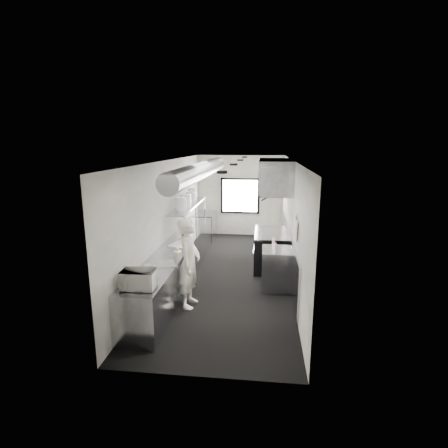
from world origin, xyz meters
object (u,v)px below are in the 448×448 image
(pass_shelf, at_px, (189,206))
(plate_stack_c, at_px, (190,198))
(small_plate, at_px, (177,251))
(prep_counter, at_px, (178,262))
(squeeze_bottle_b, at_px, (275,247))
(squeeze_bottle_c, at_px, (273,245))
(knife_block, at_px, (184,227))
(line_cook, at_px, (189,263))
(plate_stack_d, at_px, (192,195))
(squeeze_bottle_d, at_px, (273,243))
(plate_stack_b, at_px, (186,201))
(squeeze_bottle_e, at_px, (274,242))
(bottle_station, at_px, (276,269))
(range, at_px, (270,249))
(squeeze_bottle_a, at_px, (275,249))
(deli_tub_a, at_px, (138,277))
(deli_tub_b, at_px, (147,268))
(far_work_table, at_px, (204,226))
(plate_stack_a, at_px, (181,204))
(cutting_board, at_px, (180,244))
(exhaust_hood, at_px, (275,176))
(microwave, at_px, (138,279))

(pass_shelf, relative_size, plate_stack_c, 9.14)
(small_plate, relative_size, plate_stack_c, 0.49)
(prep_counter, bearing_deg, squeeze_bottle_b, -8.06)
(small_plate, bearing_deg, squeeze_bottle_c, 12.38)
(small_plate, relative_size, knife_block, 0.63)
(line_cook, relative_size, plate_stack_d, 4.85)
(squeeze_bottle_d, bearing_deg, plate_stack_b, 152.89)
(plate_stack_b, relative_size, squeeze_bottle_e, 1.76)
(bottle_station, bearing_deg, pass_shelf, 144.01)
(pass_shelf, height_order, squeeze_bottle_d, pass_shelf)
(bottle_station, distance_m, plate_stack_c, 3.26)
(bottle_station, distance_m, knife_block, 2.81)
(range, xyz_separation_m, squeeze_bottle_a, (0.07, -1.67, 0.53))
(line_cook, relative_size, deli_tub_a, 12.22)
(prep_counter, height_order, deli_tub_b, deli_tub_b)
(deli_tub_b, bearing_deg, squeeze_bottle_c, 34.97)
(deli_tub_a, bearing_deg, squeeze_bottle_b, 39.15)
(bottle_station, height_order, squeeze_bottle_c, squeeze_bottle_c)
(far_work_table, height_order, squeeze_bottle_b, squeeze_bottle_b)
(small_plate, relative_size, plate_stack_b, 0.47)
(prep_counter, xyz_separation_m, far_work_table, (0.00, 3.70, 0.00))
(deli_tub_a, bearing_deg, squeeze_bottle_e, 44.56)
(small_plate, xyz_separation_m, squeeze_bottle_a, (2.11, 0.14, 0.09))
(plate_stack_b, bearing_deg, plate_stack_c, 90.48)
(plate_stack_a, bearing_deg, small_plate, -81.41)
(bottle_station, bearing_deg, deli_tub_b, -146.61)
(deli_tub_b, height_order, small_plate, deli_tub_b)
(pass_shelf, height_order, squeeze_bottle_a, pass_shelf)
(cutting_board, relative_size, knife_block, 2.10)
(far_work_table, relative_size, squeeze_bottle_a, 6.17)
(bottle_station, height_order, squeeze_bottle_e, squeeze_bottle_e)
(small_plate, xyz_separation_m, knife_block, (-0.24, 1.76, 0.12))
(exhaust_hood, xyz_separation_m, pass_shelf, (-2.29, 0.30, -0.86))
(squeeze_bottle_a, bearing_deg, bottle_station, 81.01)
(deli_tub_b, bearing_deg, squeeze_bottle_b, 31.95)
(microwave, distance_m, squeeze_bottle_e, 3.50)
(far_work_table, bearing_deg, line_cook, -83.72)
(squeeze_bottle_a, bearing_deg, far_work_table, 118.39)
(deli_tub_a, relative_size, squeeze_bottle_c, 0.88)
(prep_counter, height_order, plate_stack_a, plate_stack_a)
(squeeze_bottle_b, bearing_deg, squeeze_bottle_e, 92.74)
(range, relative_size, plate_stack_d, 4.34)
(plate_stack_b, bearing_deg, squeeze_bottle_a, -34.80)
(deli_tub_b, distance_m, cutting_board, 1.74)
(prep_counter, height_order, bottle_station, same)
(microwave, bearing_deg, deli_tub_b, 96.97)
(range, distance_m, squeeze_bottle_a, 1.76)
(bottle_station, relative_size, deli_tub_b, 6.35)
(squeeze_bottle_d, bearing_deg, squeeze_bottle_e, 86.10)
(far_work_table, relative_size, plate_stack_a, 3.86)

